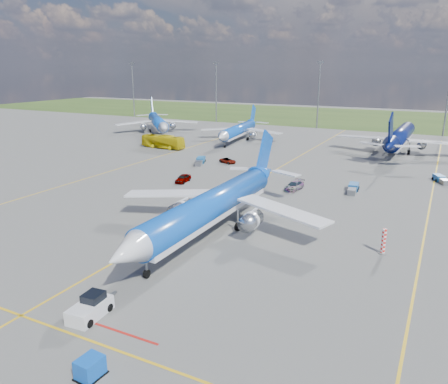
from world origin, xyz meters
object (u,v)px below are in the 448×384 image
at_px(bg_jet_nnw, 238,141).
at_px(apron_bus, 163,142).
at_px(bg_jet_n, 399,151).
at_px(uld_container, 90,367).
at_px(main_airliner, 212,233).
at_px(pushback_tug, 91,308).
at_px(service_car_a, 183,178).
at_px(baggage_tug_c, 200,161).
at_px(baggage_tug_w, 353,188).
at_px(service_car_b, 228,161).
at_px(service_car_c, 294,186).
at_px(warning_post, 384,241).
at_px(bg_jet_nw, 158,133).
at_px(baggage_tug_e, 441,179).

bearing_deg(bg_jet_nnw, apron_bus, -130.49).
xyz_separation_m(bg_jet_n, uld_container, (-9.75, -99.23, 0.71)).
height_order(bg_jet_n, main_airliner, bg_jet_n).
relative_size(bg_jet_n, main_airliner, 1.04).
bearing_deg(pushback_tug, service_car_a, 107.49).
bearing_deg(baggage_tug_c, baggage_tug_w, -32.30).
relative_size(service_car_b, service_car_c, 0.82).
bearing_deg(warning_post, main_airliner, -170.47).
xyz_separation_m(uld_container, baggage_tug_c, (-28.02, 63.61, -0.12)).
bearing_deg(bg_jet_nnw, service_car_c, -61.24).
xyz_separation_m(bg_jet_nw, bg_jet_nnw, (30.29, -2.91, 0.00)).
xyz_separation_m(bg_jet_n, service_car_a, (-32.48, -51.10, 0.74)).
height_order(pushback_tug, service_car_a, pushback_tug).
bearing_deg(baggage_tug_e, apron_bus, 151.33).
height_order(service_car_a, baggage_tug_w, service_car_a).
distance_m(bg_jet_n, service_car_b, 45.87).
height_order(warning_post, service_car_c, warning_post).
bearing_deg(bg_jet_nw, service_car_a, -92.80).
height_order(bg_jet_nw, baggage_tug_c, bg_jet_nw).
relative_size(warning_post, bg_jet_nw, 0.08).
distance_m(bg_jet_nw, uld_container, 117.24).
distance_m(pushback_tug, service_car_b, 63.40).
height_order(warning_post, service_car_a, warning_post).
relative_size(bg_jet_nw, baggage_tug_e, 7.51).
bearing_deg(baggage_tug_w, pushback_tug, -109.07).
distance_m(uld_container, apron_bus, 88.97).
xyz_separation_m(warning_post, uld_container, (-15.11, -31.08, -0.79)).
relative_size(pushback_tug, baggage_tug_e, 1.12).
xyz_separation_m(bg_jet_nnw, pushback_tug, (28.14, -89.55, 0.78)).
height_order(uld_container, baggage_tug_w, uld_container).
bearing_deg(pushback_tug, main_airliner, 85.34).
distance_m(warning_post, service_car_b, 52.08).
xyz_separation_m(pushback_tug, service_car_c, (2.85, 46.72, -0.05)).
relative_size(bg_jet_n, uld_container, 24.10).
bearing_deg(service_car_a, warning_post, -31.95).
height_order(main_airliner, uld_container, main_airliner).
distance_m(bg_jet_n, apron_bus, 60.87).
distance_m(warning_post, bg_jet_n, 68.38).
distance_m(pushback_tug, baggage_tug_w, 51.65).
distance_m(uld_container, service_car_c, 52.63).
xyz_separation_m(warning_post, pushback_tug, (-20.56, -25.23, -0.72)).
distance_m(uld_container, baggage_tug_e, 72.96).
xyz_separation_m(uld_container, service_car_a, (-22.73, 48.14, 0.03)).
distance_m(uld_container, service_car_b, 70.61).
bearing_deg(warning_post, bg_jet_nnw, 127.13).
bearing_deg(baggage_tug_c, bg_jet_nnw, 79.93).
bearing_deg(service_car_b, bg_jet_n, -24.36).
bearing_deg(apron_bus, warning_post, -121.16).
bearing_deg(baggage_tug_w, warning_post, -76.93).
xyz_separation_m(baggage_tug_w, baggage_tug_c, (-34.83, 7.59, 0.02)).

